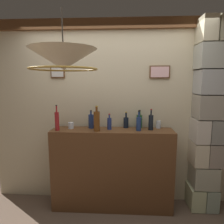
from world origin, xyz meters
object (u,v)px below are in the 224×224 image
object	(u,v)px
liquor_bottle_rye	(97,121)
glass_tumbler_highball	(158,125)
liquor_bottle_rum	(139,123)
glass_tumbler_rocks	(71,125)
liquor_bottle_brandy	(109,123)
liquor_bottle_scotch	(139,121)
liquor_bottle_mezcal	(91,121)
liquor_bottle_whiskey	(151,122)
liquor_bottle_sherry	(126,122)
liquor_bottle_amaro	(57,121)
pendant_lamp	(63,60)

from	to	relation	value
liquor_bottle_rye	glass_tumbler_highball	xyz separation A→B (m)	(0.84, 0.21, -0.08)
liquor_bottle_rum	glass_tumbler_rocks	world-z (taller)	liquor_bottle_rum
liquor_bottle_brandy	liquor_bottle_scotch	world-z (taller)	liquor_bottle_scotch
liquor_bottle_scotch	liquor_bottle_mezcal	world-z (taller)	liquor_bottle_mezcal
liquor_bottle_whiskey	liquor_bottle_rye	world-z (taller)	liquor_bottle_rye
liquor_bottle_brandy	liquor_bottle_sherry	xyz separation A→B (m)	(0.23, 0.12, -0.00)
liquor_bottle_sherry	liquor_bottle_rum	bearing A→B (deg)	-43.62
liquor_bottle_amaro	liquor_bottle_mezcal	bearing A→B (deg)	18.25
liquor_bottle_rye	pendant_lamp	bearing A→B (deg)	-101.29
liquor_bottle_whiskey	liquor_bottle_sherry	bearing A→B (deg)	161.80
liquor_bottle_rum	liquor_bottle_whiskey	bearing A→B (deg)	16.70
glass_tumbler_highball	pendant_lamp	size ratio (longest dim) A/B	0.18
liquor_bottle_amaro	pendant_lamp	size ratio (longest dim) A/B	0.59
liquor_bottle_scotch	liquor_bottle_sherry	distance (m)	0.19
liquor_bottle_brandy	pendant_lamp	world-z (taller)	pendant_lamp
liquor_bottle_scotch	liquor_bottle_amaro	bearing A→B (deg)	-169.35
liquor_bottle_scotch	glass_tumbler_rocks	distance (m)	0.95
liquor_bottle_brandy	liquor_bottle_rye	bearing A→B (deg)	-147.81
liquor_bottle_sherry	liquor_bottle_whiskey	bearing A→B (deg)	-18.20
liquor_bottle_amaro	glass_tumbler_highball	world-z (taller)	liquor_bottle_amaro
liquor_bottle_sherry	liquor_bottle_scotch	bearing A→B (deg)	1.62
liquor_bottle_brandy	liquor_bottle_mezcal	size ratio (longest dim) A/B	0.85
liquor_bottle_brandy	glass_tumbler_highball	xyz separation A→B (m)	(0.68, 0.11, -0.03)
liquor_bottle_sherry	glass_tumbler_rocks	world-z (taller)	liquor_bottle_sherry
liquor_bottle_amaro	liquor_bottle_rum	distance (m)	1.08
glass_tumbler_rocks	pendant_lamp	distance (m)	1.25
liquor_bottle_brandy	liquor_bottle_mezcal	distance (m)	0.27
liquor_bottle_amaro	liquor_bottle_scotch	bearing A→B (deg)	10.65
pendant_lamp	liquor_bottle_sherry	bearing A→B (deg)	62.22
liquor_bottle_whiskey	liquor_bottle_amaro	distance (m)	1.25
liquor_bottle_scotch	liquor_bottle_sherry	bearing A→B (deg)	-178.38
liquor_bottle_mezcal	pendant_lamp	bearing A→B (deg)	-93.79
liquor_bottle_rye	pendant_lamp	size ratio (longest dim) A/B	0.58
liquor_bottle_mezcal	glass_tumbler_highball	world-z (taller)	liquor_bottle_mezcal
liquor_bottle_amaro	liquor_bottle_rye	bearing A→B (deg)	-1.47
liquor_bottle_whiskey	liquor_bottle_sherry	size ratio (longest dim) A/B	1.24
liquor_bottle_whiskey	pendant_lamp	bearing A→B (deg)	-133.30
liquor_bottle_mezcal	liquor_bottle_amaro	bearing A→B (deg)	-161.75
liquor_bottle_whiskey	liquor_bottle_rye	size ratio (longest dim) A/B	0.85
liquor_bottle_rye	pendant_lamp	distance (m)	1.09
liquor_bottle_scotch	pendant_lamp	world-z (taller)	pendant_lamp
liquor_bottle_rum	liquor_bottle_mezcal	world-z (taller)	liquor_bottle_rum
liquor_bottle_brandy	liquor_bottle_sherry	world-z (taller)	liquor_bottle_sherry
glass_tumbler_rocks	liquor_bottle_mezcal	bearing A→B (deg)	6.29
glass_tumbler_rocks	pendant_lamp	xyz separation A→B (m)	(0.21, -0.95, 0.78)
liquor_bottle_whiskey	liquor_bottle_rum	size ratio (longest dim) A/B	1.07
liquor_bottle_scotch	liquor_bottle_mezcal	size ratio (longest dim) A/B	1.00
glass_tumbler_highball	liquor_bottle_amaro	bearing A→B (deg)	-171.63
liquor_bottle_whiskey	liquor_bottle_scotch	distance (m)	0.18
liquor_bottle_sherry	liquor_bottle_rum	distance (m)	0.23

